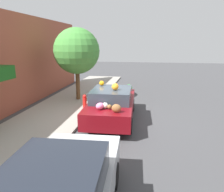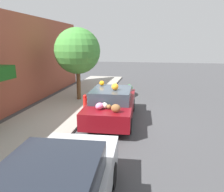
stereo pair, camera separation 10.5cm
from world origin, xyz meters
name	(u,v)px [view 1 (the left image)]	position (x,y,z in m)	size (l,w,h in m)	color
ground_plane	(110,120)	(0.00, 0.00, 0.00)	(60.00, 60.00, 0.00)	#424244
sidewalk_curb	(53,115)	(0.00, 2.70, 0.05)	(24.00, 3.20, 0.10)	#9E998E
building_facade	(2,65)	(-0.21, 4.91, 2.38)	(18.00, 1.20, 4.80)	#9E4C38
street_tree	(77,51)	(2.94, 2.44, 2.89)	(2.59, 2.59, 4.09)	brown
fire_hydrant	(85,101)	(1.23, 1.54, 0.45)	(0.20, 0.20, 0.70)	red
art_car	(112,104)	(-0.03, -0.09, 0.75)	(4.56, 2.03, 1.73)	maroon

